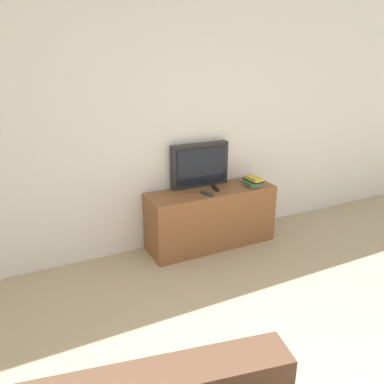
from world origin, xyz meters
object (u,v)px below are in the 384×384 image
at_px(tv_stand, 211,217).
at_px(television, 200,165).
at_px(remote_secondary, 207,194).
at_px(book_stack, 253,181).
at_px(remote_on_stand, 215,188).

height_order(tv_stand, television, television).
bearing_deg(remote_secondary, book_stack, 4.82).
relative_size(book_stack, remote_on_stand, 1.39).
relative_size(tv_stand, television, 2.13).
height_order(television, book_stack, television).
relative_size(book_stack, remote_secondary, 1.53).
bearing_deg(tv_stand, remote_on_stand, 0.28).
bearing_deg(tv_stand, television, 105.68).
height_order(television, remote_secondary, television).
distance_m(television, remote_secondary, 0.35).
xyz_separation_m(tv_stand, television, (-0.05, 0.17, 0.53)).
xyz_separation_m(television, remote_secondary, (-0.06, -0.27, -0.21)).
bearing_deg(remote_on_stand, remote_secondary, -145.20).
height_order(book_stack, remote_on_stand, book_stack).
height_order(tv_stand, remote_secondary, remote_secondary).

